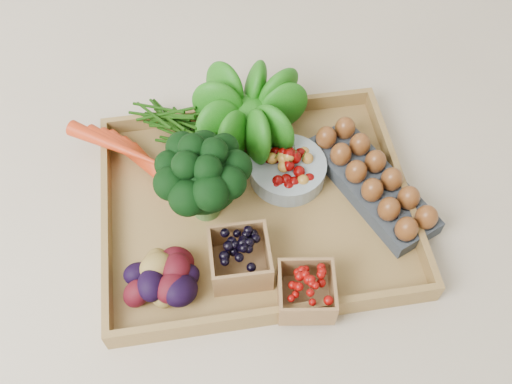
{
  "coord_description": "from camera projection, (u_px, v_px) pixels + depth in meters",
  "views": [
    {
      "loc": [
        -0.09,
        -0.55,
        0.9
      ],
      "look_at": [
        0.0,
        0.0,
        0.06
      ],
      "focal_mm": 40.0,
      "sensor_mm": 36.0,
      "label": 1
    }
  ],
  "objects": [
    {
      "name": "ground",
      "position": [
        256.0,
        210.0,
        1.06
      ],
      "size": [
        4.0,
        4.0,
        0.0
      ],
      "primitive_type": "plane",
      "color": "beige",
      "rests_on": "ground"
    },
    {
      "name": "lettuce",
      "position": [
        249.0,
        109.0,
        1.08
      ],
      "size": [
        0.15,
        0.15,
        0.15
      ],
      "primitive_type": "sphere",
      "color": "#10570D",
      "rests_on": "tray"
    },
    {
      "name": "potatoes",
      "position": [
        164.0,
        276.0,
        0.92
      ],
      "size": [
        0.15,
        0.15,
        0.09
      ],
      "primitive_type": null,
      "color": "#3D0911",
      "rests_on": "tray"
    },
    {
      "name": "punnet_raspberry",
      "position": [
        306.0,
        291.0,
        0.92
      ],
      "size": [
        0.1,
        0.1,
        0.06
      ],
      "primitive_type": "cube",
      "rotation": [
        0.0,
        0.0,
        -0.14
      ],
      "color": "#790705",
      "rests_on": "tray"
    },
    {
      "name": "punnet_blackberry",
      "position": [
        240.0,
        258.0,
        0.95
      ],
      "size": [
        0.1,
        0.1,
        0.07
      ],
      "primitive_type": "cube",
      "rotation": [
        0.0,
        0.0,
        -0.02
      ],
      "color": "black",
      "rests_on": "tray"
    },
    {
      "name": "cherry_bowl",
      "position": [
        288.0,
        170.0,
        1.07
      ],
      "size": [
        0.14,
        0.14,
        0.04
      ],
      "primitive_type": "cylinder",
      "color": "#8C9EA5",
      "rests_on": "tray"
    },
    {
      "name": "carrots",
      "position": [
        148.0,
        165.0,
        1.07
      ],
      "size": [
        0.21,
        0.15,
        0.05
      ],
      "primitive_type": null,
      "color": "red",
      "rests_on": "tray"
    },
    {
      "name": "tray",
      "position": [
        256.0,
        208.0,
        1.05
      ],
      "size": [
        0.55,
        0.45,
        0.01
      ],
      "primitive_type": "cube",
      "color": "olive",
      "rests_on": "ground"
    },
    {
      "name": "broccoli",
      "position": [
        204.0,
        190.0,
        0.99
      ],
      "size": [
        0.17,
        0.17,
        0.13
      ],
      "primitive_type": null,
      "color": "black",
      "rests_on": "tray"
    },
    {
      "name": "egg_carton",
      "position": [
        371.0,
        185.0,
        1.05
      ],
      "size": [
        0.2,
        0.3,
        0.03
      ],
      "primitive_type": "cube",
      "rotation": [
        0.0,
        0.0,
        0.4
      ],
      "color": "#343942",
      "rests_on": "tray"
    }
  ]
}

